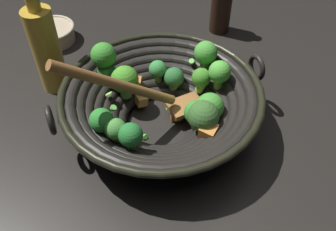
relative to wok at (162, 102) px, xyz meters
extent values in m
plane|color=black|center=(0.00, 0.00, -0.07)|extent=(4.00, 4.00, 0.00)
cylinder|color=black|center=(0.00, 0.00, -0.06)|extent=(0.14, 0.14, 0.01)
torus|color=black|center=(0.00, 0.00, -0.05)|extent=(0.19, 0.19, 0.02)
torus|color=black|center=(0.00, 0.00, -0.04)|extent=(0.22, 0.22, 0.02)
torus|color=black|center=(0.00, 0.00, -0.02)|extent=(0.25, 0.25, 0.02)
torus|color=black|center=(0.00, 0.00, -0.01)|extent=(0.28, 0.28, 0.02)
torus|color=black|center=(0.00, 0.00, 0.00)|extent=(0.30, 0.30, 0.02)
torus|color=black|center=(0.00, 0.00, 0.01)|extent=(0.33, 0.33, 0.02)
torus|color=black|center=(0.00, 0.00, 0.02)|extent=(0.36, 0.36, 0.02)
torus|color=black|center=(0.00, 0.00, 0.03)|extent=(0.38, 0.38, 0.01)
torus|color=black|center=(0.01, 0.20, 0.03)|extent=(0.05, 0.01, 0.05)
torus|color=black|center=(-0.01, -0.20, 0.03)|extent=(0.05, 0.01, 0.05)
cylinder|color=#619D4B|center=(-0.11, -0.07, 0.00)|extent=(0.02, 0.02, 0.02)
sphere|color=#256523|center=(-0.11, -0.07, 0.02)|extent=(0.04, 0.04, 0.04)
cylinder|color=#629141|center=(0.05, -0.11, 0.00)|extent=(0.02, 0.02, 0.01)
sphere|color=#438739|center=(0.05, -0.11, 0.03)|extent=(0.04, 0.04, 0.04)
cylinder|color=olive|center=(-0.09, 0.03, -0.02)|extent=(0.02, 0.02, 0.02)
sphere|color=#35843F|center=(-0.09, 0.03, 0.00)|extent=(0.04, 0.04, 0.04)
cylinder|color=#68B440|center=(-0.02, 0.09, -0.01)|extent=(0.03, 0.03, 0.02)
sphere|color=#3C8126|center=(-0.02, 0.09, 0.02)|extent=(0.04, 0.04, 0.04)
cylinder|color=#65A43F|center=(0.05, 0.07, -0.03)|extent=(0.03, 0.03, 0.02)
sphere|color=#3E8F31|center=(0.05, 0.07, 0.01)|extent=(0.05, 0.05, 0.05)
cylinder|color=#74B149|center=(0.00, 0.12, 0.01)|extent=(0.03, 0.03, 0.02)
sphere|color=green|center=(0.00, 0.12, 0.03)|extent=(0.04, 0.04, 0.04)
cylinder|color=#60994E|center=(0.04, 0.06, -0.05)|extent=(0.03, 0.03, 0.02)
sphere|color=#2F822D|center=(0.04, 0.06, -0.02)|extent=(0.05, 0.05, 0.05)
cylinder|color=#5F8F3D|center=(0.02, -0.12, 0.00)|extent=(0.03, 0.03, 0.02)
sphere|color=#2B852F|center=(0.02, -0.12, 0.03)|extent=(0.04, 0.04, 0.04)
cylinder|color=#5C9944|center=(-0.06, 0.12, 0.02)|extent=(0.02, 0.02, 0.02)
sphere|color=green|center=(-0.06, 0.12, 0.04)|extent=(0.05, 0.05, 0.05)
cylinder|color=#609D36|center=(0.08, -0.09, 0.00)|extent=(0.03, 0.03, 0.02)
sphere|color=#226C2B|center=(0.08, -0.09, 0.03)|extent=(0.04, 0.04, 0.04)
cylinder|color=olive|center=(-0.12, -0.07, 0.02)|extent=(0.02, 0.03, 0.02)
sphere|color=#378A2A|center=(-0.12, -0.07, 0.05)|extent=(0.05, 0.05, 0.05)
cylinder|color=#86BD52|center=(-0.06, 0.05, -0.03)|extent=(0.02, 0.02, 0.02)
sphere|color=#29652F|center=(-0.06, 0.05, -0.01)|extent=(0.04, 0.04, 0.04)
cylinder|color=#74B359|center=(-0.07, -0.05, -0.02)|extent=(0.03, 0.03, 0.02)
sphere|color=#459227|center=(-0.07, -0.05, 0.02)|extent=(0.06, 0.06, 0.06)
cylinder|color=#76B043|center=(0.07, 0.05, -0.02)|extent=(0.03, 0.03, 0.02)
sphere|color=#355F29|center=(0.07, 0.05, 0.01)|extent=(0.06, 0.06, 0.06)
cube|color=#BA6D31|center=(-0.09, -0.02, -0.02)|extent=(0.04, 0.03, 0.03)
cube|color=#CE8A47|center=(-0.05, -0.02, -0.03)|extent=(0.02, 0.02, 0.02)
cube|color=#C87A31|center=(0.09, 0.05, -0.01)|extent=(0.04, 0.04, 0.03)
cube|color=#CA6626|center=(0.00, 0.03, -0.04)|extent=(0.03, 0.03, 0.02)
cylinder|color=#99D166|center=(-0.06, -0.08, 0.00)|extent=(0.02, 0.02, 0.01)
cylinder|color=#6BC651|center=(-0.08, 0.10, 0.01)|extent=(0.02, 0.02, 0.01)
cylinder|color=#6BC651|center=(-0.03, -0.09, 0.00)|extent=(0.02, 0.02, 0.01)
cylinder|color=#99D166|center=(-0.09, 0.03, -0.01)|extent=(0.02, 0.02, 0.01)
cylinder|color=#6BC651|center=(-0.01, 0.02, -0.04)|extent=(0.02, 0.02, 0.01)
cylinder|color=#56B247|center=(-0.09, -0.03, -0.01)|extent=(0.01, 0.01, 0.00)
cylinder|color=#6BC651|center=(-0.04, 0.14, 0.01)|extent=(0.02, 0.02, 0.01)
cylinder|color=#6BC651|center=(0.04, -0.05, -0.03)|extent=(0.01, 0.01, 0.01)
cube|color=brown|center=(0.00, 0.05, -0.03)|extent=(0.05, 0.07, 0.01)
cylinder|color=brown|center=(0.01, -0.08, 0.07)|extent=(0.03, 0.22, 0.17)
cylinder|color=black|center=(-0.26, 0.28, 0.00)|extent=(0.05, 0.05, 0.14)
cylinder|color=gold|center=(-0.21, -0.17, 0.03)|extent=(0.06, 0.06, 0.19)
cylinder|color=tan|center=(-0.39, -0.14, -0.05)|extent=(0.11, 0.11, 0.04)
torus|color=#B1A98C|center=(-0.39, -0.14, -0.03)|extent=(0.12, 0.12, 0.01)
cylinder|color=#6BC651|center=(-0.41, -0.12, -0.05)|extent=(0.02, 0.02, 0.01)
cylinder|color=#56B247|center=(-0.37, -0.16, -0.05)|extent=(0.01, 0.01, 0.00)
cylinder|color=#6BC651|center=(-0.41, -0.15, -0.05)|extent=(0.02, 0.02, 0.00)
sphere|color=silver|center=(-0.14, 0.21, -0.04)|extent=(0.05, 0.05, 0.05)
camera|label=1|loc=(0.46, -0.19, 0.48)|focal=38.56mm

